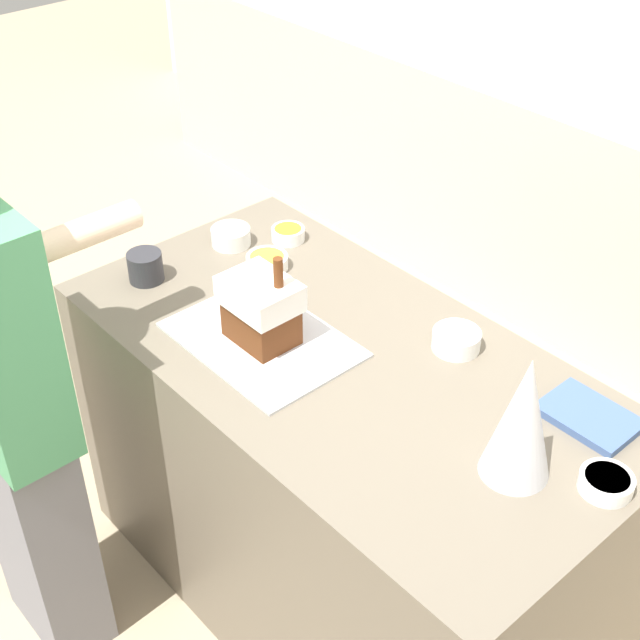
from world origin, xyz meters
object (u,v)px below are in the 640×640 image
(decorative_tree, at_px, (523,418))
(cookbook, at_px, (589,417))
(gingerbread_house, at_px, (261,309))
(candy_bowl_beside_tree, at_px, (456,339))
(candy_bowl_far_right, at_px, (288,233))
(person, at_px, (9,410))
(mug, at_px, (145,267))
(candy_bowl_front_corner, at_px, (606,482))
(candy_bowl_behind_tray, at_px, (231,236))
(baking_tray, at_px, (262,340))
(candy_bowl_near_tray_left, at_px, (267,261))

(decorative_tree, xyz_separation_m, cookbook, (0.01, 0.25, -0.14))
(decorative_tree, bearing_deg, gingerbread_house, -170.72)
(candy_bowl_beside_tree, xyz_separation_m, candy_bowl_far_right, (-0.68, 0.02, -0.01))
(person, bearing_deg, candy_bowl_far_right, 93.29)
(person, bearing_deg, mug, 106.64)
(candy_bowl_front_corner, bearing_deg, gingerbread_house, -166.09)
(decorative_tree, relative_size, candy_bowl_far_right, 3.05)
(candy_bowl_beside_tree, relative_size, candy_bowl_behind_tray, 1.05)
(baking_tray, xyz_separation_m, gingerbread_house, (0.00, 0.00, 0.10))
(candy_bowl_behind_tray, bearing_deg, candy_bowl_far_right, 56.88)
(candy_bowl_far_right, bearing_deg, mug, -102.62)
(candy_bowl_near_tray_left, height_order, candy_bowl_behind_tray, candy_bowl_behind_tray)
(gingerbread_house, bearing_deg, candy_bowl_front_corner, 13.91)
(mug, bearing_deg, candy_bowl_front_corner, 12.10)
(candy_bowl_beside_tree, distance_m, cookbook, 0.38)
(baking_tray, bearing_deg, candy_bowl_far_right, 132.44)
(candy_bowl_beside_tree, bearing_deg, baking_tray, -135.03)
(decorative_tree, height_order, candy_bowl_behind_tray, decorative_tree)
(candy_bowl_near_tray_left, distance_m, candy_bowl_far_right, 0.16)
(decorative_tree, bearing_deg, cookbook, 86.95)
(gingerbread_house, height_order, candy_bowl_beside_tree, gingerbread_house)
(candy_bowl_near_tray_left, distance_m, candy_bowl_behind_tray, 0.17)
(candy_bowl_behind_tray, bearing_deg, person, -79.56)
(gingerbread_house, relative_size, cookbook, 1.19)
(person, bearing_deg, baking_tray, 63.52)
(baking_tray, bearing_deg, cookbook, 27.06)
(candy_bowl_near_tray_left, height_order, cookbook, candy_bowl_near_tray_left)
(candy_bowl_behind_tray, height_order, mug, mug)
(candy_bowl_beside_tree, distance_m, mug, 0.88)
(gingerbread_house, relative_size, candy_bowl_far_right, 2.53)
(decorative_tree, height_order, candy_bowl_front_corner, decorative_tree)
(decorative_tree, xyz_separation_m, candy_bowl_near_tray_left, (-0.97, 0.11, -0.13))
(candy_bowl_far_right, height_order, cookbook, candy_bowl_far_right)
(candy_bowl_behind_tray, bearing_deg, candy_bowl_near_tray_left, -0.47)
(candy_bowl_behind_tray, bearing_deg, candy_bowl_front_corner, -0.52)
(candy_bowl_behind_tray, xyz_separation_m, mug, (-0.00, -0.29, 0.01))
(cookbook, relative_size, person, 0.13)
(decorative_tree, distance_m, candy_bowl_front_corner, 0.23)
(candy_bowl_behind_tray, xyz_separation_m, cookbook, (1.15, 0.14, -0.02))
(candy_bowl_far_right, distance_m, mug, 0.44)
(baking_tray, relative_size, candy_bowl_near_tray_left, 3.93)
(candy_bowl_beside_tree, xyz_separation_m, candy_bowl_near_tray_left, (-0.60, -0.12, -0.01))
(baking_tray, height_order, candy_bowl_front_corner, candy_bowl_front_corner)
(mug, bearing_deg, candy_bowl_beside_tree, 27.67)
(candy_bowl_front_corner, distance_m, candy_bowl_behind_tray, 1.30)
(baking_tray, distance_m, cookbook, 0.81)
(gingerbread_house, relative_size, decorative_tree, 0.83)
(cookbook, bearing_deg, person, -136.99)
(candy_bowl_beside_tree, distance_m, candy_bowl_near_tray_left, 0.61)
(candy_bowl_front_corner, bearing_deg, candy_bowl_behind_tray, 179.48)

